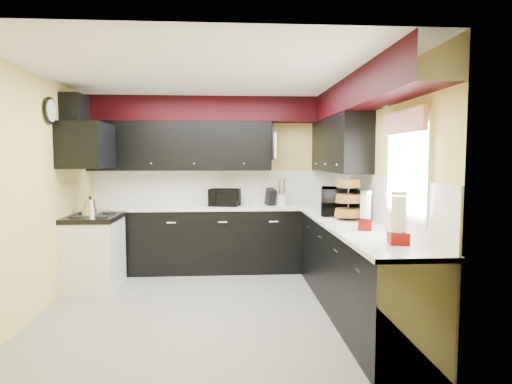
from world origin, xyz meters
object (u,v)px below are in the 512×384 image
microwave (338,201)px  kettle (90,207)px  utensil_crock (282,200)px  knife_block (271,197)px  toaster_oven (225,197)px

microwave → kettle: size_ratio=2.81×
microwave → utensil_crock: size_ratio=3.87×
knife_block → kettle: (-2.35, -0.69, -0.05)m
toaster_oven → knife_block: (0.67, 0.01, -0.00)m
knife_block → kettle: knife_block is taller
microwave → kettle: (-3.08, 0.34, -0.09)m
microwave → kettle: bearing=97.7°
utensil_crock → microwave: bearing=-61.4°
utensil_crock → kettle: 2.61m
microwave → knife_block: size_ratio=2.44×
microwave → utensil_crock: 1.18m
microwave → knife_block: bearing=49.4°
microwave → knife_block: (-0.73, 1.02, -0.04)m
toaster_oven → microwave: (1.40, -1.02, 0.04)m
utensil_crock → toaster_oven: bearing=-178.7°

